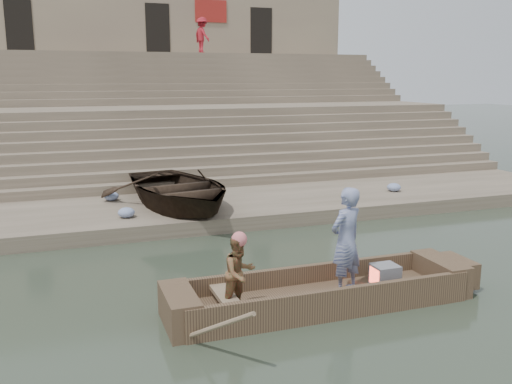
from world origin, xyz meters
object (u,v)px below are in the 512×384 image
rowing_man (239,273)px  pedestrian (202,35)px  main_rowboat (320,300)px  standing_man (346,240)px  television (384,275)px  beached_rowboat (178,189)px

rowing_man → pedestrian: (4.60, 20.81, 5.25)m
main_rowboat → rowing_man: size_ratio=3.90×
standing_man → television: size_ratio=4.18×
standing_man → rowing_man: 2.07m
standing_man → television: (0.83, 0.01, -0.76)m
standing_man → rowing_man: size_ratio=1.50×
main_rowboat → television: size_ratio=10.87×
pedestrian → beached_rowboat: bearing=146.0°
main_rowboat → beached_rowboat: beached_rowboat is taller
main_rowboat → standing_man: bearing=-0.7°
pedestrian → television: bearing=158.2°
television → pedestrian: bearing=85.2°
rowing_man → beached_rowboat: (0.39, 6.98, 0.06)m
main_rowboat → beached_rowboat: size_ratio=0.99×
television → beached_rowboat: 7.28m
beached_rowboat → pedestrian: size_ratio=2.78×
standing_man → main_rowboat: bearing=-22.2°
rowing_man → beached_rowboat: 6.99m
beached_rowboat → pedestrian: pedestrian is taller
television → rowing_man: bearing=-176.9°
main_rowboat → pedestrian: 21.72m
rowing_man → main_rowboat: bearing=-15.0°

